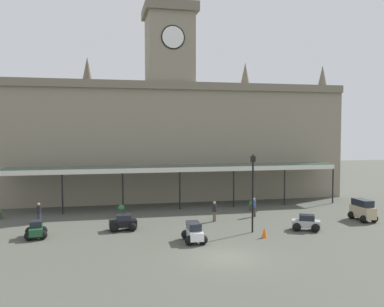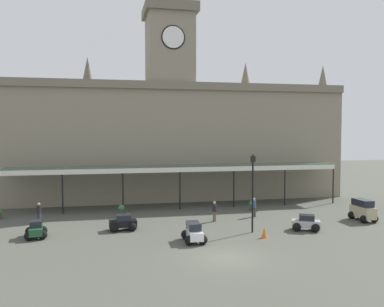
{
  "view_description": "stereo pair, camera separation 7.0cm",
  "coord_description": "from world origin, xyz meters",
  "px_view_note": "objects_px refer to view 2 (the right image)",
  "views": [
    {
      "loc": [
        -6.99,
        -22.98,
        7.49
      ],
      "look_at": [
        0.0,
        9.79,
        5.63
      ],
      "focal_mm": 38.65,
      "sensor_mm": 36.0,
      "label": 1
    },
    {
      "loc": [
        -6.92,
        -22.99,
        7.49
      ],
      "look_at": [
        0.0,
        9.79,
        5.63
      ],
      "focal_mm": 38.65,
      "sensor_mm": 36.0,
      "label": 2
    }
  ],
  "objects_px": {
    "car_black_sedan": "(123,224)",
    "victorian_lamppost": "(253,185)",
    "car_white_estate": "(194,233)",
    "planter_near_kerb": "(252,205)",
    "planter_by_canopy": "(122,210)",
    "pedestrian_crossing_forecourt": "(214,211)",
    "pedestrian_near_entrance": "(39,212)",
    "traffic_cone": "(264,232)",
    "car_green_sedan": "(36,230)",
    "car_beige_van": "(363,211)",
    "car_silver_sedan": "(306,224)",
    "pedestrian_beside_cars": "(254,207)"
  },
  "relations": [
    {
      "from": "car_black_sedan",
      "to": "victorian_lamppost",
      "type": "relative_size",
      "value": 0.36
    },
    {
      "from": "car_white_estate",
      "to": "planter_near_kerb",
      "type": "bearing_deg",
      "value": 51.14
    },
    {
      "from": "planter_by_canopy",
      "to": "planter_near_kerb",
      "type": "height_order",
      "value": "same"
    },
    {
      "from": "pedestrian_crossing_forecourt",
      "to": "pedestrian_near_entrance",
      "type": "relative_size",
      "value": 1.0
    },
    {
      "from": "pedestrian_crossing_forecourt",
      "to": "traffic_cone",
      "type": "bearing_deg",
      "value": -70.16
    },
    {
      "from": "car_green_sedan",
      "to": "pedestrian_near_entrance",
      "type": "distance_m",
      "value": 4.71
    },
    {
      "from": "pedestrian_near_entrance",
      "to": "car_beige_van",
      "type": "bearing_deg",
      "value": -9.79
    },
    {
      "from": "car_beige_van",
      "to": "pedestrian_crossing_forecourt",
      "type": "xyz_separation_m",
      "value": [
        -12.17,
        2.23,
        0.1
      ]
    },
    {
      "from": "victorian_lamppost",
      "to": "planter_by_canopy",
      "type": "height_order",
      "value": "victorian_lamppost"
    },
    {
      "from": "car_green_sedan",
      "to": "car_silver_sedan",
      "type": "relative_size",
      "value": 0.96
    },
    {
      "from": "pedestrian_near_entrance",
      "to": "pedestrian_beside_cars",
      "type": "xyz_separation_m",
      "value": [
        17.87,
        -1.26,
        0.0
      ]
    },
    {
      "from": "car_black_sedan",
      "to": "pedestrian_beside_cars",
      "type": "distance_m",
      "value": 11.62
    },
    {
      "from": "pedestrian_crossing_forecourt",
      "to": "pedestrian_beside_cars",
      "type": "bearing_deg",
      "value": 15.14
    },
    {
      "from": "pedestrian_near_entrance",
      "to": "traffic_cone",
      "type": "bearing_deg",
      "value": -26.48
    },
    {
      "from": "car_beige_van",
      "to": "pedestrian_beside_cars",
      "type": "bearing_deg",
      "value": 158.66
    },
    {
      "from": "pedestrian_near_entrance",
      "to": "traffic_cone",
      "type": "xyz_separation_m",
      "value": [
        16.12,
        -8.03,
        -0.53
      ]
    },
    {
      "from": "car_silver_sedan",
      "to": "victorian_lamppost",
      "type": "bearing_deg",
      "value": 175.94
    },
    {
      "from": "car_beige_van",
      "to": "traffic_cone",
      "type": "height_order",
      "value": "car_beige_van"
    },
    {
      "from": "traffic_cone",
      "to": "planter_by_canopy",
      "type": "distance_m",
      "value": 13.61
    },
    {
      "from": "car_white_estate",
      "to": "traffic_cone",
      "type": "xyz_separation_m",
      "value": [
        5.03,
        -0.04,
        -0.19
      ]
    },
    {
      "from": "car_beige_van",
      "to": "car_silver_sedan",
      "type": "distance_m",
      "value": 6.6
    },
    {
      "from": "pedestrian_crossing_forecourt",
      "to": "victorian_lamppost",
      "type": "relative_size",
      "value": 0.29
    },
    {
      "from": "car_silver_sedan",
      "to": "victorian_lamppost",
      "type": "xyz_separation_m",
      "value": [
        -4.14,
        0.29,
        3.01
      ]
    },
    {
      "from": "car_green_sedan",
      "to": "planter_by_canopy",
      "type": "xyz_separation_m",
      "value": [
        6.17,
        6.42,
        -0.01
      ]
    },
    {
      "from": "car_green_sedan",
      "to": "planter_near_kerb",
      "type": "xyz_separation_m",
      "value": [
        18.26,
        6.18,
        -0.01
      ]
    },
    {
      "from": "pedestrian_beside_cars",
      "to": "victorian_lamppost",
      "type": "distance_m",
      "value": 6.1
    },
    {
      "from": "planter_near_kerb",
      "to": "victorian_lamppost",
      "type": "bearing_deg",
      "value": -110.15
    },
    {
      "from": "car_white_estate",
      "to": "traffic_cone",
      "type": "distance_m",
      "value": 5.03
    },
    {
      "from": "pedestrian_crossing_forecourt",
      "to": "car_beige_van",
      "type": "bearing_deg",
      "value": -10.36
    },
    {
      "from": "car_green_sedan",
      "to": "car_white_estate",
      "type": "relative_size",
      "value": 0.94
    },
    {
      "from": "car_white_estate",
      "to": "planter_near_kerb",
      "type": "relative_size",
      "value": 2.37
    },
    {
      "from": "car_black_sedan",
      "to": "planter_near_kerb",
      "type": "distance_m",
      "value": 13.31
    },
    {
      "from": "pedestrian_beside_cars",
      "to": "car_white_estate",
      "type": "bearing_deg",
      "value": -135.27
    },
    {
      "from": "traffic_cone",
      "to": "planter_near_kerb",
      "type": "relative_size",
      "value": 0.78
    },
    {
      "from": "car_black_sedan",
      "to": "traffic_cone",
      "type": "height_order",
      "value": "car_black_sedan"
    },
    {
      "from": "car_green_sedan",
      "to": "victorian_lamppost",
      "type": "bearing_deg",
      "value": -6.39
    },
    {
      "from": "pedestrian_crossing_forecourt",
      "to": "planter_by_canopy",
      "type": "relative_size",
      "value": 1.74
    },
    {
      "from": "pedestrian_near_entrance",
      "to": "planter_near_kerb",
      "type": "height_order",
      "value": "pedestrian_near_entrance"
    },
    {
      "from": "planter_by_canopy",
      "to": "car_black_sedan",
      "type": "bearing_deg",
      "value": -91.15
    },
    {
      "from": "car_white_estate",
      "to": "car_silver_sedan",
      "type": "height_order",
      "value": "car_white_estate"
    },
    {
      "from": "victorian_lamppost",
      "to": "pedestrian_near_entrance",
      "type": "bearing_deg",
      "value": 158.06
    },
    {
      "from": "victorian_lamppost",
      "to": "planter_near_kerb",
      "type": "bearing_deg",
      "value": 69.85
    },
    {
      "from": "planter_by_canopy",
      "to": "pedestrian_beside_cars",
      "type": "bearing_deg",
      "value": -15.04
    },
    {
      "from": "traffic_cone",
      "to": "car_black_sedan",
      "type": "bearing_deg",
      "value": 156.24
    },
    {
      "from": "car_white_estate",
      "to": "pedestrian_crossing_forecourt",
      "type": "distance_m",
      "value": 6.42
    },
    {
      "from": "pedestrian_near_entrance",
      "to": "planter_near_kerb",
      "type": "bearing_deg",
      "value": 4.62
    },
    {
      "from": "victorian_lamppost",
      "to": "traffic_cone",
      "type": "xyz_separation_m",
      "value": [
        0.27,
        -1.65,
        -3.14
      ]
    },
    {
      "from": "victorian_lamppost",
      "to": "car_white_estate",
      "type": "bearing_deg",
      "value": -161.4
    },
    {
      "from": "car_beige_van",
      "to": "victorian_lamppost",
      "type": "bearing_deg",
      "value": -169.84
    },
    {
      "from": "pedestrian_near_entrance",
      "to": "pedestrian_beside_cars",
      "type": "height_order",
      "value": "same"
    }
  ]
}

